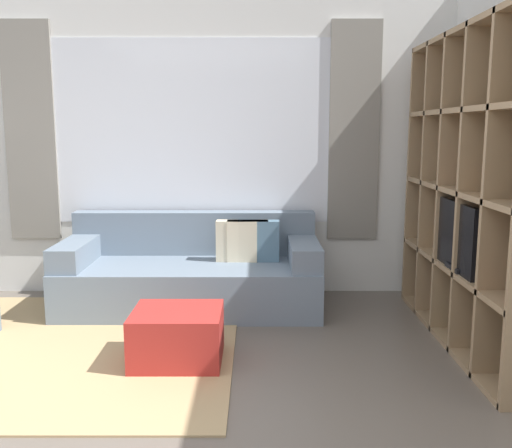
# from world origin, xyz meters

# --- Properties ---
(wall_back) EXTENTS (5.76, 0.11, 2.70)m
(wall_back) POSITION_xyz_m (0.00, 3.02, 1.36)
(wall_back) COLOR white
(wall_back) RESTS_ON ground_plane
(area_rug) EXTENTS (2.17, 2.29, 0.01)m
(area_rug) POSITION_xyz_m (-0.67, 1.60, 0.01)
(area_rug) COLOR tan
(area_rug) RESTS_ON ground_plane
(shelving_unit) EXTENTS (0.43, 2.06, 2.13)m
(shelving_unit) POSITION_xyz_m (2.09, 1.72, 1.05)
(shelving_unit) COLOR #232328
(shelving_unit) RESTS_ON ground_plane
(couch_main) EXTENTS (2.10, 0.91, 0.76)m
(couch_main) POSITION_xyz_m (0.04, 2.53, 0.28)
(couch_main) COLOR slate
(couch_main) RESTS_ON ground_plane
(ottoman) EXTENTS (0.56, 0.50, 0.34)m
(ottoman) POSITION_xyz_m (0.06, 1.36, 0.17)
(ottoman) COLOR #A82823
(ottoman) RESTS_ON ground_plane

